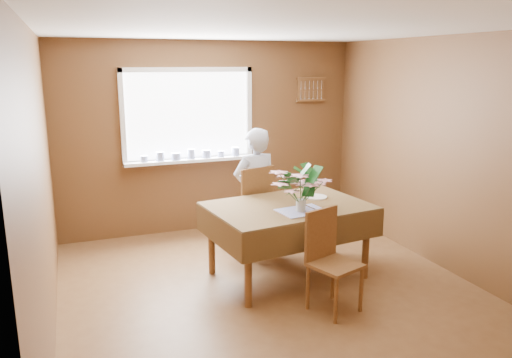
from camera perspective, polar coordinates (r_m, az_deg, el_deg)
name	(u,v)px	position (r m, az deg, el deg)	size (l,w,h in m)	color
floor	(276,296)	(4.99, 2.29, -13.19)	(4.50, 4.50, 0.00)	brown
ceiling	(279,29)	(4.49, 2.60, 16.78)	(4.50, 4.50, 0.00)	white
wall_back	(211,137)	(6.67, -5.19, 4.78)	(4.00, 4.00, 0.00)	brown
wall_front	(451,258)	(2.74, 21.42, -8.41)	(4.00, 4.00, 0.00)	brown
wall_left	(41,190)	(4.23, -23.33, -1.13)	(4.50, 4.50, 0.00)	brown
wall_right	(451,156)	(5.66, 21.42, 2.42)	(4.50, 4.50, 0.00)	brown
window_assembly	(190,132)	(6.54, -7.60, 5.37)	(1.72, 0.20, 1.22)	white
spoon_rack	(311,90)	(7.11, 6.29, 10.13)	(0.44, 0.05, 0.33)	brown
dining_table	(288,214)	(5.20, 3.72, -3.98)	(1.74, 1.29, 0.79)	brown
chair_far	(251,207)	(5.84, -0.52, -3.20)	(0.57, 0.57, 1.06)	brown
chair_near	(329,256)	(4.63, 8.32, -8.65)	(0.50, 0.50, 0.93)	brown
seated_woman	(255,192)	(5.80, -0.10, -1.49)	(0.55, 0.36, 1.50)	white
flower_bouquet	(301,184)	(4.88, 5.20, -0.60)	(0.50, 0.50, 0.42)	white
side_plate	(316,197)	(5.47, 6.84, -2.05)	(0.24, 0.24, 0.01)	white
table_knife	(309,207)	(5.09, 6.09, -3.18)	(0.02, 0.22, 0.00)	silver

